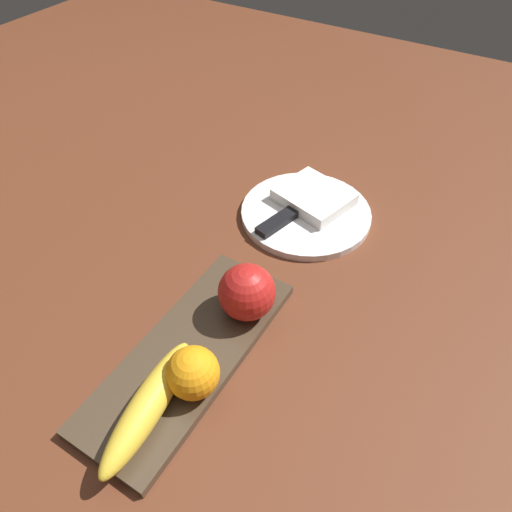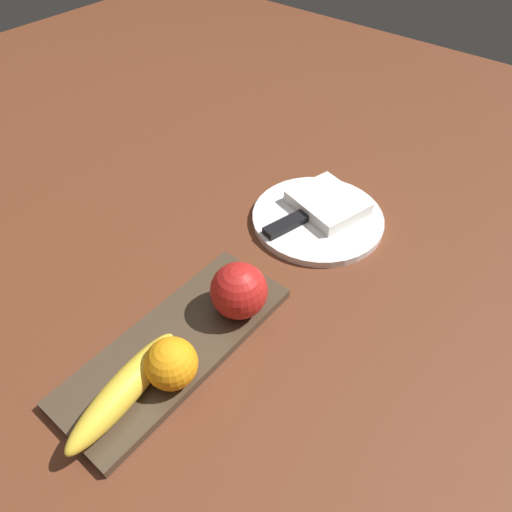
{
  "view_description": "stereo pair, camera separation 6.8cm",
  "coord_description": "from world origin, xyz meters",
  "px_view_note": "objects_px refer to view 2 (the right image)",
  "views": [
    {
      "loc": [
        -0.24,
        -0.28,
        0.53
      ],
      "look_at": [
        0.18,
        -0.03,
        0.04
      ],
      "focal_mm": 32.99,
      "sensor_mm": 36.0,
      "label": 1
    },
    {
      "loc": [
        -0.2,
        -0.34,
        0.53
      ],
      "look_at": [
        0.18,
        -0.03,
        0.04
      ],
      "focal_mm": 32.99,
      "sensor_mm": 36.0,
      "label": 2
    }
  ],
  "objects_px": {
    "fruit_tray": "(177,344)",
    "knife": "(295,220)",
    "banana": "(124,389)",
    "apple": "(239,291)",
    "orange_near_apple": "(171,364)",
    "dinner_plate": "(318,218)",
    "folded_napkin": "(328,203)"
  },
  "relations": [
    {
      "from": "apple",
      "to": "orange_near_apple",
      "type": "relative_size",
      "value": 1.22
    },
    {
      "from": "dinner_plate",
      "to": "knife",
      "type": "xyz_separation_m",
      "value": [
        -0.04,
        0.02,
        0.01
      ]
    },
    {
      "from": "apple",
      "to": "dinner_plate",
      "type": "bearing_deg",
      "value": 7.07
    },
    {
      "from": "fruit_tray",
      "to": "dinner_plate",
      "type": "height_order",
      "value": "fruit_tray"
    },
    {
      "from": "orange_near_apple",
      "to": "dinner_plate",
      "type": "distance_m",
      "value": 0.37
    },
    {
      "from": "orange_near_apple",
      "to": "fruit_tray",
      "type": "bearing_deg",
      "value": 44.75
    },
    {
      "from": "banana",
      "to": "knife",
      "type": "bearing_deg",
      "value": 176.56
    },
    {
      "from": "orange_near_apple",
      "to": "banana",
      "type": "bearing_deg",
      "value": 156.07
    },
    {
      "from": "orange_near_apple",
      "to": "knife",
      "type": "xyz_separation_m",
      "value": [
        0.33,
        0.06,
        -0.03
      ]
    },
    {
      "from": "apple",
      "to": "banana",
      "type": "xyz_separation_m",
      "value": [
        -0.19,
        0.02,
        -0.02
      ]
    },
    {
      "from": "fruit_tray",
      "to": "dinner_plate",
      "type": "bearing_deg",
      "value": -0.0
    },
    {
      "from": "dinner_plate",
      "to": "knife",
      "type": "bearing_deg",
      "value": 153.86
    },
    {
      "from": "knife",
      "to": "dinner_plate",
      "type": "bearing_deg",
      "value": -11.99
    },
    {
      "from": "fruit_tray",
      "to": "banana",
      "type": "distance_m",
      "value": 0.1
    },
    {
      "from": "banana",
      "to": "folded_napkin",
      "type": "distance_m",
      "value": 0.45
    },
    {
      "from": "fruit_tray",
      "to": "knife",
      "type": "distance_m",
      "value": 0.29
    },
    {
      "from": "folded_napkin",
      "to": "knife",
      "type": "bearing_deg",
      "value": 163.97
    },
    {
      "from": "apple",
      "to": "dinner_plate",
      "type": "distance_m",
      "value": 0.24
    },
    {
      "from": "apple",
      "to": "orange_near_apple",
      "type": "bearing_deg",
      "value": -176.36
    },
    {
      "from": "knife",
      "to": "fruit_tray",
      "type": "bearing_deg",
      "value": -162.06
    },
    {
      "from": "orange_near_apple",
      "to": "folded_napkin",
      "type": "xyz_separation_m",
      "value": [
        0.4,
        0.04,
        -0.02
      ]
    },
    {
      "from": "fruit_tray",
      "to": "banana",
      "type": "xyz_separation_m",
      "value": [
        -0.09,
        -0.01,
        0.03
      ]
    },
    {
      "from": "banana",
      "to": "orange_near_apple",
      "type": "relative_size",
      "value": 2.8
    },
    {
      "from": "fruit_tray",
      "to": "knife",
      "type": "height_order",
      "value": "knife"
    },
    {
      "from": "banana",
      "to": "knife",
      "type": "xyz_separation_m",
      "value": [
        0.38,
        0.03,
        -0.02
      ]
    },
    {
      "from": "fruit_tray",
      "to": "banana",
      "type": "relative_size",
      "value": 1.85
    },
    {
      "from": "dinner_plate",
      "to": "folded_napkin",
      "type": "relative_size",
      "value": 1.91
    },
    {
      "from": "banana",
      "to": "orange_near_apple",
      "type": "height_order",
      "value": "orange_near_apple"
    },
    {
      "from": "fruit_tray",
      "to": "orange_near_apple",
      "type": "distance_m",
      "value": 0.07
    },
    {
      "from": "banana",
      "to": "fruit_tray",
      "type": "bearing_deg",
      "value": -179.94
    },
    {
      "from": "dinner_plate",
      "to": "folded_napkin",
      "type": "bearing_deg",
      "value": 0.0
    },
    {
      "from": "fruit_tray",
      "to": "apple",
      "type": "bearing_deg",
      "value": -17.43
    }
  ]
}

